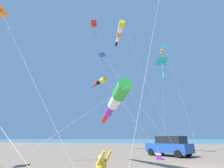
{
  "coord_description": "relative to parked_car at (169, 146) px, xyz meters",
  "views": [
    {
      "loc": [
        10.82,
        -2.12,
        1.65
      ],
      "look_at": [
        -6.44,
        -7.68,
        7.77
      ],
      "focal_mm": 25.83,
      "sensor_mm": 36.0,
      "label": 1
    }
  ],
  "objects": [
    {
      "name": "ocean_water_strip",
      "position": [
        -157.88,
        1.95,
        -0.95
      ],
      "size": [
        240.0,
        600.0,
        0.01
      ],
      "primitive_type": "cube",
      "color": "teal",
      "rests_on": "ground_plane"
    },
    {
      "name": "parked_car",
      "position": [
        0.0,
        0.0,
        0.0
      ],
      "size": [
        3.87,
        4.62,
        1.85
      ],
      "color": "#1E479E",
      "rests_on": "ground_plane"
    },
    {
      "name": "cooler_box",
      "position": [
        2.95,
        -0.92,
        -0.74
      ],
      "size": [
        0.62,
        0.42,
        0.42
      ],
      "color": "purple",
      "rests_on": "ground_plane"
    },
    {
      "name": "kite_windsock_long_streamer_right",
      "position": [
        7.88,
        -3.13,
        3.11
      ],
      "size": [
        11.19,
        3.55,
        5.03
      ],
      "color": "green",
      "rests_on": "ground_plane"
    },
    {
      "name": "kite_windsock_red_high_left",
      "position": [
        -0.73,
        -5.0,
        15.15
      ],
      "size": [
        4.33,
        7.01,
        16.9
      ],
      "color": "yellow",
      "rests_on": "ground_plane"
    },
    {
      "name": "kite_delta_teal_far_right",
      "position": [
        -5.59,
        0.33,
        11.78
      ],
      "size": [
        6.1,
        2.19,
        13.33
      ],
      "color": "#1EB7C6",
      "rests_on": "ground_plane"
    },
    {
      "name": "kite_delta_yellow_midlevel",
      "position": [
        -4.87,
        -9.24,
        14.21
      ],
      "size": [
        6.8,
        10.86,
        15.48
      ],
      "color": "blue",
      "rests_on": "ground_plane"
    },
    {
      "name": "kite_delta_purple_drifting",
      "position": [
        -2.54,
        -9.84,
        18.96
      ],
      "size": [
        2.1,
        8.32,
        20.44
      ],
      "color": "red",
      "rests_on": "ground_plane"
    },
    {
      "name": "kite_windsock_long_streamer_left",
      "position": [
        -5.68,
        -9.96,
        9.67
      ],
      "size": [
        10.0,
        11.72,
        11.23
      ],
      "color": "yellow",
      "rests_on": "ground_plane"
    },
    {
      "name": "kite_delta_green_low_center",
      "position": [
        10.27,
        -12.75,
        11.28
      ],
      "size": [
        3.46,
        11.05,
        12.79
      ],
      "color": "orange",
      "rests_on": "ground_plane"
    },
    {
      "name": "kite_windsock_striped_overhead",
      "position": [
        -16.57,
        0.99,
        20.06
      ],
      "size": [
        18.82,
        2.63,
        21.38
      ],
      "color": "#1EB7C6",
      "rests_on": "ground_plane"
    }
  ]
}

